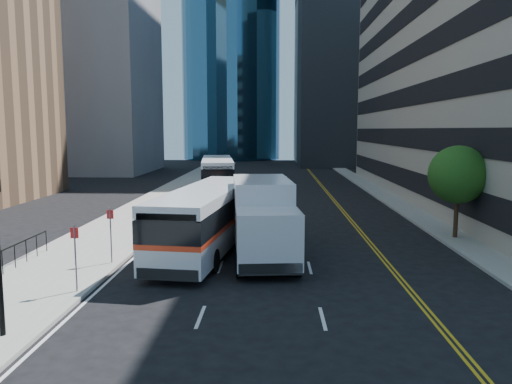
% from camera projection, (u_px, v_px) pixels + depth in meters
% --- Properties ---
extents(ground, '(160.00, 160.00, 0.00)m').
position_uv_depth(ground, '(301.00, 281.00, 20.20)').
color(ground, black).
rests_on(ground, ground).
extents(sidewalk_west, '(5.00, 90.00, 0.15)m').
position_uv_depth(sidewalk_west, '(171.00, 196.00, 45.36)').
color(sidewalk_west, gray).
rests_on(sidewalk_west, ground).
extents(sidewalk_east, '(2.00, 90.00, 0.15)m').
position_uv_depth(sidewalk_east, '(387.00, 197.00, 44.65)').
color(sidewalk_east, gray).
rests_on(sidewalk_east, ground).
extents(midrise_west, '(18.00, 18.00, 35.00)m').
position_uv_depth(midrise_west, '(85.00, 48.00, 70.58)').
color(midrise_west, gray).
rests_on(midrise_west, ground).
extents(street_tree, '(3.20, 3.20, 5.10)m').
position_uv_depth(street_tree, '(458.00, 175.00, 27.35)').
color(street_tree, '#332114').
rests_on(street_tree, sidewalk_east).
extents(bus_front, '(4.19, 12.66, 3.21)m').
position_uv_depth(bus_front, '(207.00, 217.00, 25.04)').
color(bus_front, silver).
rests_on(bus_front, ground).
extents(bus_rear, '(4.35, 13.14, 3.33)m').
position_uv_depth(bus_rear, '(217.00, 174.00, 48.21)').
color(bus_rear, white).
rests_on(bus_rear, ground).
extents(box_truck, '(3.40, 7.98, 3.71)m').
position_uv_depth(box_truck, '(263.00, 218.00, 23.50)').
color(box_truck, silver).
rests_on(box_truck, ground).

